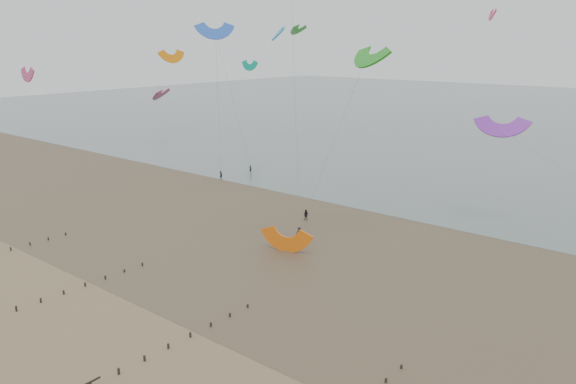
% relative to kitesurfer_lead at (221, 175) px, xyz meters
% --- Properties ---
extents(ground, '(500.00, 500.00, 0.00)m').
position_rel_kitesurfer_lead_xyz_m(ground, '(39.50, -50.39, -0.89)').
color(ground, brown).
rests_on(ground, ground).
extents(sea_and_shore, '(500.00, 665.00, 0.03)m').
position_rel_kitesurfer_lead_xyz_m(sea_and_shore, '(35.43, -15.99, -0.89)').
color(sea_and_shore, '#475654').
rests_on(sea_and_shore, ground).
extents(kitesurfer_lead, '(0.67, 0.45, 1.79)m').
position_rel_kitesurfer_lead_xyz_m(kitesurfer_lead, '(0.00, 0.00, 0.00)').
color(kitesurfer_lead, black).
rests_on(kitesurfer_lead, ground).
extents(grounded_kite, '(7.26, 6.25, 3.45)m').
position_rel_kitesurfer_lead_xyz_m(grounded_kite, '(36.18, -23.09, -0.89)').
color(grounded_kite, orange).
rests_on(grounded_kite, ground).
extents(kites_airborne, '(200.32, 129.55, 34.31)m').
position_rel_kitesurfer_lead_xyz_m(kites_airborne, '(38.97, 35.51, 21.29)').
color(kites_airborne, blue).
rests_on(kites_airborne, ground).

